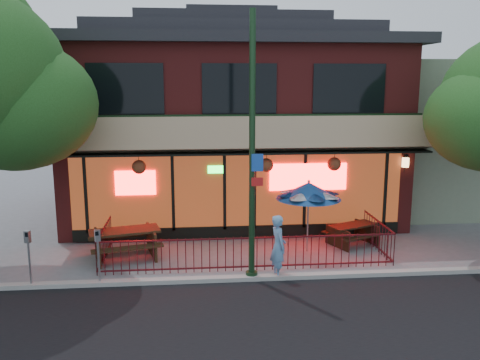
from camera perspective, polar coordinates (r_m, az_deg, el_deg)
The scene contains 12 objects.
ground at distance 14.35m, azimuth 1.12°, elevation -10.41°, with size 80.00×80.00×0.00m, color gray.
curb at distance 13.86m, azimuth 1.35°, elevation -10.93°, with size 80.00×0.25×0.12m, color #999993.
restaurant_building at distance 20.46m, azimuth -1.07°, elevation 7.93°, with size 12.96×9.49×8.05m.
neighbor_building at distance 23.55m, azimuth 21.31°, elevation 4.85°, with size 6.00×7.00×6.00m, color gray.
patio_fence at distance 14.60m, azimuth 0.91°, elevation -7.38°, with size 8.44×2.62×1.00m.
street_light at distance 13.12m, azimuth 1.37°, elevation 1.84°, with size 0.43×0.32×7.00m.
picnic_table_left at distance 15.70m, azimuth -12.80°, elevation -6.53°, with size 2.38×2.03×0.88m.
picnic_table_right at distance 16.97m, azimuth 12.51°, elevation -5.65°, with size 1.94×1.74×0.68m.
patio_umbrella at distance 15.69m, azimuth 7.71°, elevation -1.19°, with size 2.00×2.00×2.28m.
pedestrian at distance 13.82m, azimuth 4.32°, elevation -7.45°, with size 0.64×0.42×1.74m, color #6599CA.
parking_meter_near at distance 13.69m, azimuth -15.65°, elevation -7.34°, with size 0.17×0.16×1.51m.
parking_meter_far at distance 14.11m, azimuth -22.66°, elevation -7.21°, with size 0.16×0.15×1.53m.
Camera 1 is at (-1.50, -13.26, 5.27)m, focal length 38.00 mm.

